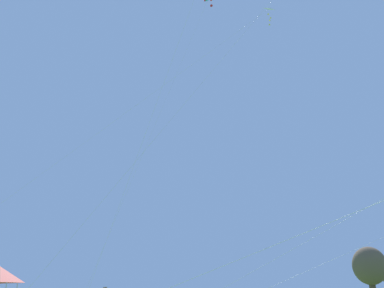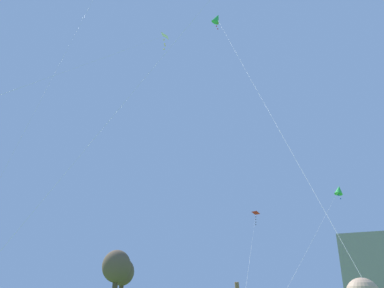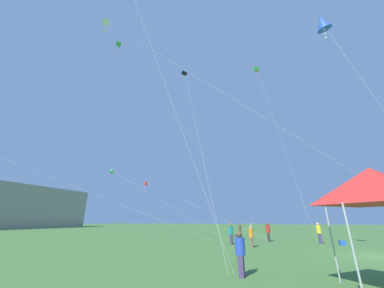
# 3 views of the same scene
# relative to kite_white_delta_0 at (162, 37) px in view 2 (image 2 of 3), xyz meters

# --- Properties ---
(tree_far_centre) EXTENTS (2.98, 2.98, 6.01)m
(tree_far_centre) POSITION_rel_kite_white_delta_0_xyz_m (-12.89, 12.89, -15.92)
(tree_far_centre) COLOR brown
(tree_far_centre) RESTS_ON ground
(tree_near_right) EXTENTS (2.73, 2.73, 5.50)m
(tree_near_right) POSITION_rel_kite_white_delta_0_xyz_m (-14.80, 16.47, -16.28)
(tree_near_right) COLOR brown
(tree_near_right) RESTS_ON ground
(kite_white_delta_0) EXTENTS (1.63, 22.72, 21.00)m
(kite_white_delta_0) POSITION_rel_kite_white_delta_0_xyz_m (0.00, 0.00, 0.00)
(kite_white_delta_0) COLOR silver
(kite_white_delta_0) RESTS_ON ground
(kite_red_delta_1) EXTENTS (7.63, 26.26, 9.76)m
(kite_red_delta_1) POSITION_rel_kite_white_delta_0_xyz_m (1.39, 16.77, -10.99)
(kite_red_delta_1) COLOR silver
(kite_red_delta_1) RESTS_ON ground
(kite_green_diamond_2) EXTENTS (1.92, 16.38, 8.74)m
(kite_green_diamond_2) POSITION_rel_kite_white_delta_0_xyz_m (10.52, 6.87, -11.86)
(kite_green_diamond_2) COLOR silver
(kite_green_diamond_2) RESTS_ON ground
(kite_green_diamond_7) EXTENTS (9.96, 14.55, 22.67)m
(kite_green_diamond_7) POSITION_rel_kite_white_delta_0_xyz_m (3.80, 2.07, 1.89)
(kite_green_diamond_7) COLOR silver
(kite_green_diamond_7) RESTS_ON ground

